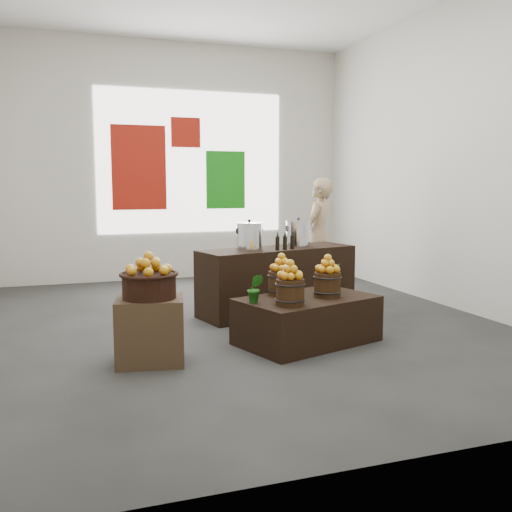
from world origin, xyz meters
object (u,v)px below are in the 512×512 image
object	(u,v)px
wicker_basket	(149,286)
stock_pot_left	(249,237)
shopper	(318,237)
display_table	(307,320)
counter	(277,280)
crate	(150,331)
stock_pot_center	(298,234)

from	to	relation	value
wicker_basket	stock_pot_left	size ratio (longest dim) A/B	1.54
stock_pot_left	shopper	xyz separation A→B (m)	(1.44, 1.08, -0.13)
display_table	counter	xyz separation A→B (m)	(0.21, 1.39, 0.18)
crate	stock_pot_center	size ratio (longest dim) A/B	1.92
stock_pot_left	shopper	size ratio (longest dim) A/B	0.18
stock_pot_left	stock_pot_center	distance (m)	0.74
crate	stock_pot_left	world-z (taller)	stock_pot_left
crate	wicker_basket	xyz separation A→B (m)	(0.00, 0.00, 0.41)
wicker_basket	counter	xyz separation A→B (m)	(1.84, 1.54, -0.30)
wicker_basket	counter	distance (m)	2.42
wicker_basket	display_table	distance (m)	1.71
wicker_basket	shopper	xyz separation A→B (m)	(2.87, 2.52, 0.14)
crate	shopper	xyz separation A→B (m)	(2.87, 2.52, 0.56)
counter	stock_pot_left	xyz separation A→B (m)	(-0.40, -0.09, 0.57)
crate	display_table	xyz separation A→B (m)	(1.63, 0.15, -0.06)
crate	wicker_basket	distance (m)	0.41
stock_pot_center	crate	bearing A→B (deg)	-143.16
wicker_basket	shopper	size ratio (longest dim) A/B	0.28
wicker_basket	counter	world-z (taller)	counter
wicker_basket	shopper	distance (m)	3.83
counter	wicker_basket	bearing A→B (deg)	-153.20
shopper	wicker_basket	bearing A→B (deg)	-2.40
crate	counter	size ratio (longest dim) A/B	0.30
display_table	stock_pot_center	xyz separation A→B (m)	(0.52, 1.46, 0.75)
crate	counter	distance (m)	2.40
wicker_basket	display_table	size ratio (longest dim) A/B	0.35
stock_pot_left	shopper	bearing A→B (deg)	36.91
counter	stock_pot_center	size ratio (longest dim) A/B	6.47
crate	counter	world-z (taller)	counter
stock_pot_center	shopper	size ratio (longest dim) A/B	0.18
display_table	shopper	xyz separation A→B (m)	(1.24, 2.38, 0.62)
crate	stock_pot_left	xyz separation A→B (m)	(1.44, 1.45, 0.69)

